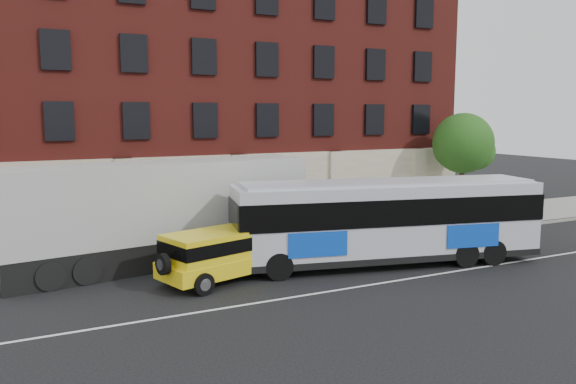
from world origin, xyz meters
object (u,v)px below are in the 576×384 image
street_tree (464,146)px  yellow_suv (217,253)px  shipping_container (163,214)px  city_bus (387,218)px  sign_pole (87,241)px

street_tree → yellow_suv: (-17.77, -6.07, -3.29)m
yellow_suv → shipping_container: 3.89m
street_tree → shipping_container: (-18.86, -2.48, -2.28)m
city_bus → yellow_suv: 7.32m
city_bus → yellow_suv: (-7.24, 0.73, -0.84)m
sign_pole → shipping_container: bearing=15.1°
sign_pole → city_bus: city_bus is taller
sign_pole → yellow_suv: 5.08m
city_bus → shipping_container: bearing=152.6°
street_tree → sign_pole: bearing=-171.4°
yellow_suv → shipping_container: size_ratio=0.40×
city_bus → yellow_suv: size_ratio=2.53×
city_bus → shipping_container: (-8.33, 4.32, 0.17)m
sign_pole → shipping_container: (3.18, 0.85, 0.68)m
yellow_suv → sign_pole: bearing=147.4°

